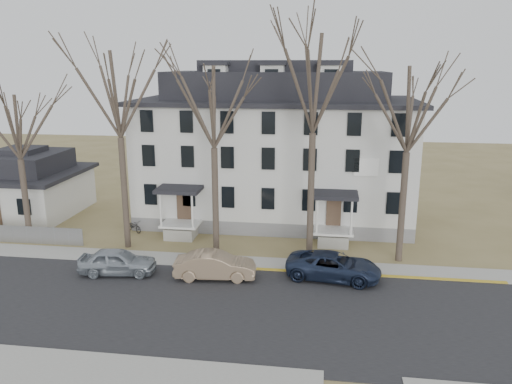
# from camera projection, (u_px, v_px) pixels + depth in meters

# --- Properties ---
(ground) EXTENTS (120.00, 120.00, 0.00)m
(ground) POSITION_uv_depth(u_px,v_px,m) (279.00, 336.00, 22.31)
(ground) COLOR olive
(ground) RESTS_ON ground
(main_road) EXTENTS (120.00, 10.00, 0.04)m
(main_road) POSITION_uv_depth(u_px,v_px,m) (283.00, 314.00, 24.23)
(main_road) COLOR #27272A
(main_road) RESTS_ON ground
(far_sidewalk) EXTENTS (120.00, 2.00, 0.08)m
(far_sidewalk) POSITION_uv_depth(u_px,v_px,m) (291.00, 266.00, 29.98)
(far_sidewalk) COLOR #A09F97
(far_sidewalk) RESTS_ON ground
(yellow_curb) EXTENTS (14.00, 0.25, 0.06)m
(yellow_curb) POSITION_uv_depth(u_px,v_px,m) (378.00, 277.00, 28.46)
(yellow_curb) COLOR gold
(yellow_curb) RESTS_ON ground
(boarding_house) EXTENTS (20.80, 12.36, 12.05)m
(boarding_house) POSITION_uv_depth(u_px,v_px,m) (276.00, 150.00, 38.46)
(boarding_house) COLOR slate
(boarding_house) RESTS_ON ground
(small_house) EXTENTS (8.70, 8.70, 5.00)m
(small_house) POSITION_uv_depth(u_px,v_px,m) (25.00, 186.00, 40.02)
(small_house) COLOR silver
(small_house) RESTS_ON ground
(tree_far_left) EXTENTS (8.40, 8.40, 13.72)m
(tree_far_left) POSITION_uv_depth(u_px,v_px,m) (117.00, 88.00, 30.60)
(tree_far_left) COLOR #473B31
(tree_far_left) RESTS_ON ground
(tree_mid_left) EXTENTS (7.80, 7.80, 12.74)m
(tree_mid_left) POSITION_uv_depth(u_px,v_px,m) (213.00, 101.00, 29.98)
(tree_mid_left) COLOR #473B31
(tree_mid_left) RESTS_ON ground
(tree_center) EXTENTS (9.00, 9.00, 14.70)m
(tree_center) POSITION_uv_depth(u_px,v_px,m) (314.00, 76.00, 28.81)
(tree_center) COLOR #473B31
(tree_center) RESTS_ON ground
(tree_mid_right) EXTENTS (7.80, 7.80, 12.74)m
(tree_mid_right) POSITION_uv_depth(u_px,v_px,m) (410.00, 103.00, 28.45)
(tree_mid_right) COLOR #473B31
(tree_mid_right) RESTS_ON ground
(tree_bungalow) EXTENTS (6.60, 6.60, 10.78)m
(tree_bungalow) POSITION_uv_depth(u_px,v_px,m) (16.00, 123.00, 32.08)
(tree_bungalow) COLOR #473B31
(tree_bungalow) RESTS_ON ground
(car_silver) EXTENTS (4.56, 2.28, 1.49)m
(car_silver) POSITION_uv_depth(u_px,v_px,m) (118.00, 262.00, 28.64)
(car_silver) COLOR #959FA8
(car_silver) RESTS_ON ground
(car_tan) EXTENTS (4.69, 2.04, 1.50)m
(car_tan) POSITION_uv_depth(u_px,v_px,m) (215.00, 266.00, 28.07)
(car_tan) COLOR #8F775C
(car_tan) RESTS_ON ground
(car_navy) EXTENTS (5.57, 3.14, 1.47)m
(car_navy) POSITION_uv_depth(u_px,v_px,m) (334.00, 267.00, 28.03)
(car_navy) COLOR #1C263E
(car_navy) RESTS_ON ground
(bicycle_left) EXTENTS (1.67, 1.36, 0.85)m
(bicycle_left) POSITION_uv_depth(u_px,v_px,m) (134.00, 227.00, 35.88)
(bicycle_left) COLOR black
(bicycle_left) RESTS_ON ground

